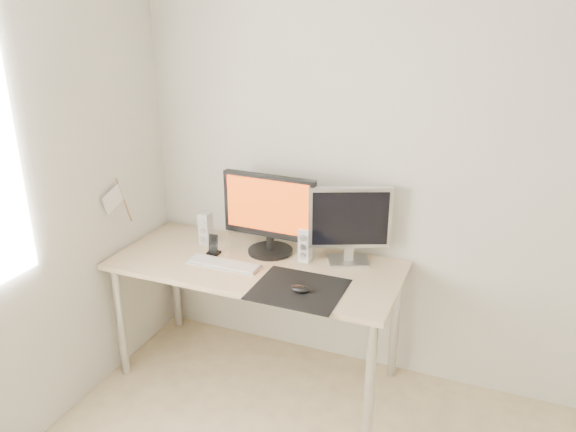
% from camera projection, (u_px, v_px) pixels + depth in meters
% --- Properties ---
extents(wall_back, '(3.50, 0.00, 3.50)m').
position_uv_depth(wall_back, '(446.00, 173.00, 2.91)').
color(wall_back, silver).
rests_on(wall_back, ground).
extents(mousepad, '(0.45, 0.40, 0.00)m').
position_uv_depth(mousepad, '(298.00, 289.00, 2.82)').
color(mousepad, black).
rests_on(mousepad, desk).
extents(mouse, '(0.10, 0.06, 0.04)m').
position_uv_depth(mouse, '(300.00, 289.00, 2.78)').
color(mouse, black).
rests_on(mouse, mousepad).
extents(desk, '(1.60, 0.70, 0.73)m').
position_uv_depth(desk, '(256.00, 276.00, 3.13)').
color(desk, '#D1B587').
rests_on(desk, ground).
extents(main_monitor, '(0.55, 0.27, 0.47)m').
position_uv_depth(main_monitor, '(269.00, 211.00, 3.14)').
color(main_monitor, black).
rests_on(main_monitor, desk).
extents(second_monitor, '(0.43, 0.23, 0.43)m').
position_uv_depth(second_monitor, '(350.00, 222.00, 3.03)').
color(second_monitor, '#BBBBBD').
rests_on(second_monitor, desk).
extents(speaker_left, '(0.06, 0.08, 0.19)m').
position_uv_depth(speaker_left, '(206.00, 229.00, 3.32)').
color(speaker_left, silver).
rests_on(speaker_left, desk).
extents(speaker_right, '(0.06, 0.08, 0.19)m').
position_uv_depth(speaker_right, '(305.00, 244.00, 3.10)').
color(speaker_right, white).
rests_on(speaker_right, desk).
extents(keyboard, '(0.42, 0.12, 0.02)m').
position_uv_depth(keyboard, '(224.00, 264.00, 3.08)').
color(keyboard, '#A8A9AB').
rests_on(keyboard, desk).
extents(phone_dock, '(0.07, 0.06, 0.12)m').
position_uv_depth(phone_dock, '(214.00, 248.00, 3.20)').
color(phone_dock, black).
rests_on(phone_dock, desk).
extents(pennant, '(0.01, 0.23, 0.29)m').
position_uv_depth(pennant, '(117.00, 199.00, 3.14)').
color(pennant, '#A57F54').
rests_on(pennant, wall_left).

